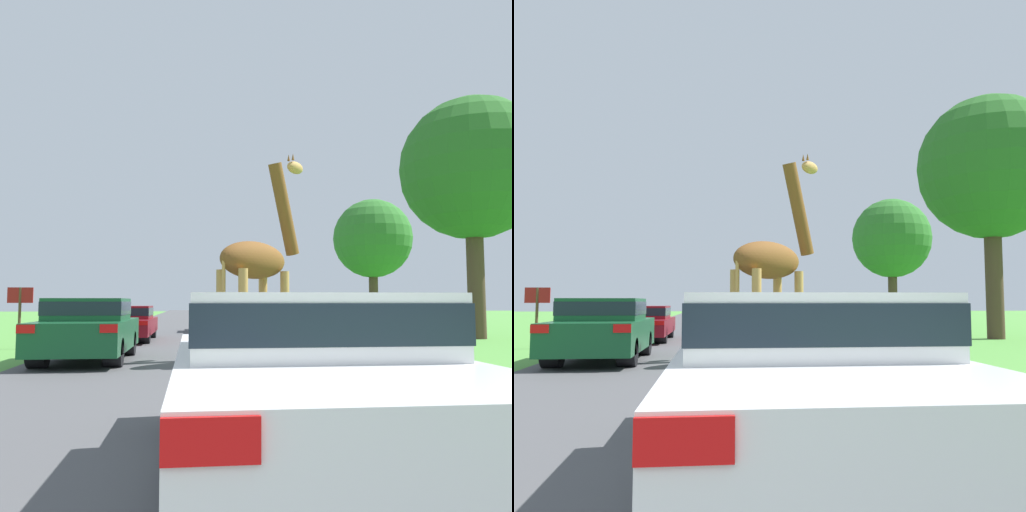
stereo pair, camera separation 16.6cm
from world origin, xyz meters
The scene contains 9 objects.
road centered at (0.00, 30.00, 0.00)m, with size 6.66×120.00×0.00m.
giraffe_near_road centered at (1.70, 12.74, 2.19)m, with size 2.41×2.25×4.90m.
car_lead_maroon centered at (1.10, 5.09, 0.74)m, with size 1.93×4.61×1.38m.
car_queue_right centered at (1.35, 25.42, 0.68)m, with size 1.74×4.60×1.25m.
car_queue_left centered at (-2.07, 13.49, 0.74)m, with size 1.85×4.10×1.40m.
car_far_ahead centered at (-1.96, 19.95, 0.64)m, with size 1.79×4.78×1.19m.
tree_centre_back centered at (10.51, 19.48, 6.21)m, with size 5.27×5.27×8.90m.
tree_right_cluster centered at (11.01, 32.16, 5.10)m, with size 4.72×4.72×7.50m.
sign_post centered at (-4.59, 16.93, 1.21)m, with size 0.70×0.08×1.73m.
Camera 1 is at (0.24, 0.87, 1.32)m, focal length 38.00 mm.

